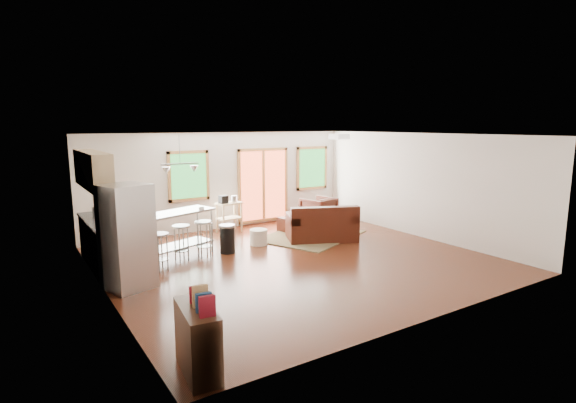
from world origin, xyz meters
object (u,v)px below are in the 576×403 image
coffee_table (311,218)px  kitchen_cart (228,207)px  refrigerator (127,237)px  ottoman (292,224)px  loveseat (322,226)px  island (178,226)px  rug (311,236)px  armchair (318,209)px

coffee_table → kitchen_cart: size_ratio=1.08×
coffee_table → refrigerator: 5.39m
ottoman → refrigerator: 5.09m
coffee_table → refrigerator: (-5.08, -1.70, 0.55)m
loveseat → island: island is taller
refrigerator → coffee_table: bearing=0.7°
rug → refrigerator: refrigerator is taller
coffee_table → loveseat: bearing=-108.6°
island → kitchen_cart: bearing=38.7°
rug → kitchen_cart: (-1.56, 1.55, 0.66)m
rug → refrigerator: 5.01m
ottoman → armchair: bearing=19.4°
refrigerator → island: refrigerator is taller
armchair → kitchen_cart: size_ratio=0.84×
refrigerator → kitchen_cart: refrigerator is taller
rug → kitchen_cart: kitchen_cart is taller
rug → coffee_table: size_ratio=2.33×
loveseat → ottoman: 1.17m
loveseat → armchair: loveseat is taller
ottoman → island: 3.40m
loveseat → armchair: bearing=79.9°
rug → loveseat: (0.01, -0.46, 0.34)m
refrigerator → armchair: bearing=4.3°
island → coffee_table: bearing=6.0°
rug → armchair: armchair is taller
rug → loveseat: size_ratio=1.31×
armchair → ottoman: 1.27m
rug → ottoman: (-0.12, 0.69, 0.18)m
kitchen_cart → coffee_table: bearing=-30.5°
loveseat → refrigerator: refrigerator is taller
rug → armchair: 1.59m
coffee_table → ottoman: 0.53m
ottoman → coffee_table: bearing=-29.6°
loveseat → kitchen_cart: size_ratio=1.91×
refrigerator → island: bearing=26.4°
ottoman → island: size_ratio=0.34×
rug → armchair: bearing=46.4°
coffee_table → island: island is taller
kitchen_cart → island: bearing=-141.3°
island → rug: bearing=-0.9°
loveseat → coffee_table: 0.95m
refrigerator → ottoman: bearing=5.0°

